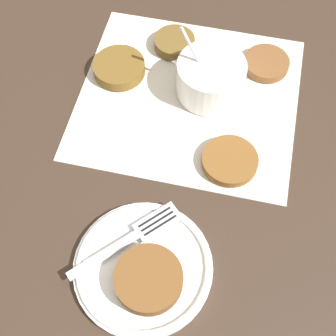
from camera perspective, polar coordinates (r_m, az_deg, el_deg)
name	(u,v)px	position (r m, az deg, el deg)	size (l,w,h in m)	color
ground_plane	(208,95)	(0.77, 4.91, 8.88)	(4.00, 4.00, 0.00)	#38281E
napkin	(188,97)	(0.76, 2.48, 8.65)	(0.35, 0.33, 0.00)	silver
sauce_bowl	(210,79)	(0.75, 5.10, 10.75)	(0.12, 0.11, 0.12)	white
fritter_0	(230,161)	(0.69, 7.54, 0.89)	(0.08, 0.08, 0.01)	brown
fritter_1	(174,43)	(0.82, 0.80, 15.04)	(0.07, 0.07, 0.02)	brown
fritter_2	(119,68)	(0.79, -5.98, 12.05)	(0.08, 0.08, 0.02)	brown
fritter_3	(266,63)	(0.81, 11.89, 12.37)	(0.07, 0.07, 0.01)	brown
serving_plate	(143,267)	(0.62, -3.06, -11.93)	(0.18, 0.18, 0.02)	white
fritter_on_plate	(148,279)	(0.60, -2.40, -13.39)	(0.09, 0.09, 0.02)	brown
fork	(137,235)	(0.63, -3.85, -8.12)	(0.13, 0.14, 0.00)	silver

